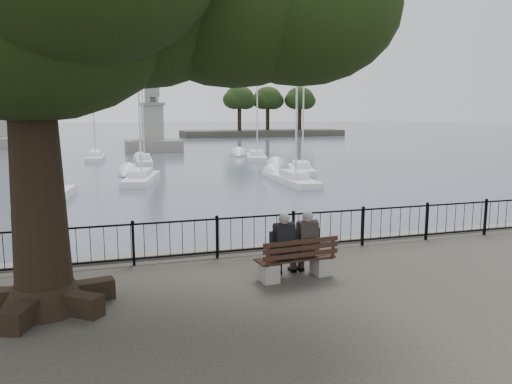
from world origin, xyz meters
name	(u,v)px	position (x,y,z in m)	size (l,w,h in m)	color
harbor	(250,268)	(0.00, 3.00, -0.50)	(260.00, 260.00, 1.20)	slate
railing	(256,233)	(0.00, 2.50, 0.56)	(22.06, 0.06, 1.00)	black
bench	(296,264)	(0.30, 0.52, 0.32)	(1.80, 0.69, 0.93)	gray
person_left	(281,248)	(-0.02, 0.59, 0.68)	(0.45, 0.75, 1.47)	black
person_right	(304,246)	(0.53, 0.64, 0.68)	(0.45, 0.75, 1.47)	black
lion_monument	(153,131)	(2.00, 49.93, 1.30)	(6.21, 6.21, 9.11)	slate
sailboat_a	(47,196)	(-6.43, 17.97, -0.69)	(2.59, 6.17, 11.02)	white
sailboat_b	(141,177)	(-1.29, 23.81, -0.66)	(3.00, 6.02, 12.00)	white
sailboat_c	(294,179)	(7.92, 20.14, -0.70)	(1.60, 5.69, 10.34)	white
sailboat_d	(301,169)	(10.63, 25.64, -0.70)	(2.95, 5.82, 10.09)	white
sailboat_f	(144,160)	(-0.14, 36.02, -0.67)	(1.56, 4.87, 10.66)	white
sailboat_g	(256,156)	(10.43, 36.51, -0.69)	(3.06, 6.30, 10.96)	white
sailboat_h	(96,156)	(-4.30, 40.50, -0.66)	(1.92, 5.37, 11.30)	white
far_shore	(266,114)	(25.54, 79.46, 3.00)	(30.00, 8.60, 9.18)	#312D26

